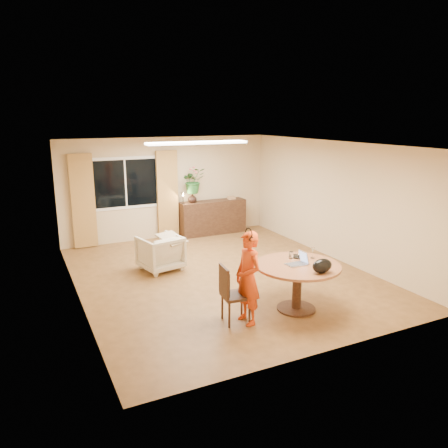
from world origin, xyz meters
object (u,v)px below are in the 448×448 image
Objects in this scene: child at (248,278)px; armchair at (160,253)px; dining_table at (298,274)px; sideboard at (213,217)px; dining_chair at (236,294)px.

armchair is at bearing -175.65° from child.
child reaches higher than dining_table.
sideboard is (0.73, 4.97, -0.17)m from dining_table.
child reaches higher than sideboard.
dining_chair is 2.81m from armchair.
sideboard is (1.68, 5.02, -0.27)m from child.
armchair is 3.04m from sideboard.
dining_table is at bearing 4.20° from dining_chair.
child is (0.16, -0.09, 0.26)m from dining_chair.
child is at bearing -177.13° from dining_table.
dining_chair reaches higher than sideboard.
armchair is (-0.48, 2.88, -0.36)m from child.
armchair is at bearing 103.10° from dining_chair.
armchair is 0.45× the size of sideboard.
sideboard is at bearing 81.61° from dining_table.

